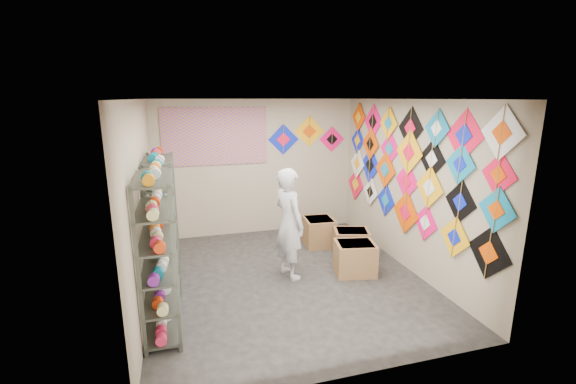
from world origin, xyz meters
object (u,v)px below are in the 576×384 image
object	(u,v)px
shelf_rack_front	(159,254)
carton_c	(319,232)
carton_a	(355,258)
carton_b	(351,243)
shelf_rack_back	(163,221)
shopkeeper	(289,223)

from	to	relation	value
shelf_rack_front	carton_c	size ratio (longest dim) A/B	3.20
carton_a	carton_c	bearing A→B (deg)	106.72
carton_a	carton_b	distance (m)	0.67
carton_a	carton_c	size ratio (longest dim) A/B	1.03
shelf_rack_back	shopkeeper	xyz separation A→B (m)	(1.84, -0.36, -0.09)
shelf_rack_back	carton_a	size ratio (longest dim) A/B	3.12
shopkeeper	carton_c	distance (m)	1.54
shelf_rack_back	shelf_rack_front	bearing A→B (deg)	-90.00
shopkeeper	carton_c	world-z (taller)	shopkeeper
carton_b	carton_c	xyz separation A→B (m)	(-0.36, 0.67, 0.02)
shelf_rack_back	shopkeeper	distance (m)	1.87
shelf_rack_back	carton_b	bearing A→B (deg)	1.22
shelf_rack_front	shelf_rack_back	size ratio (longest dim) A/B	1.00
carton_b	shelf_rack_back	bearing A→B (deg)	-162.16
carton_a	carton_c	xyz separation A→B (m)	(-0.13, 1.30, 0.00)
shelf_rack_front	carton_b	size ratio (longest dim) A/B	3.22
carton_b	carton_c	bearing A→B (deg)	134.46
shopkeeper	carton_c	xyz separation A→B (m)	(0.90, 1.10, -0.60)
shelf_rack_front	carton_c	bearing A→B (deg)	36.69
shelf_rack_back	carton_b	xyz separation A→B (m)	(3.09, 0.07, -0.71)
shelf_rack_back	shopkeeper	world-z (taller)	shelf_rack_back
shopkeeper	shelf_rack_front	bearing A→B (deg)	99.44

